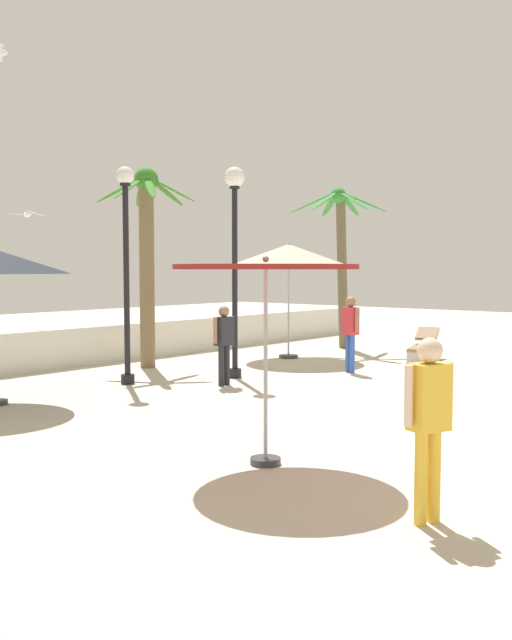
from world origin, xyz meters
TOP-DOWN VIEW (x-y plane):
  - ground_plane at (0.00, 0.00)m, footprint 56.00×56.00m
  - boundary_wall at (0.00, 8.83)m, footprint 25.20×0.30m
  - patio_umbrella_0 at (-3.71, -0.16)m, footprint 2.21×2.21m
  - patio_umbrella_2 at (4.66, 5.86)m, footprint 2.93×2.93m
  - palm_tree_1 at (1.05, 7.35)m, footprint 2.39×2.15m
  - palm_tree_2 at (7.42, 6.04)m, footprint 2.90×2.64m
  - lamp_post_0 at (1.19, 4.68)m, footprint 0.44×0.44m
  - lamp_post_2 at (-0.85, 5.82)m, footprint 0.37×0.37m
  - lounge_chair_0 at (6.44, 2.85)m, footprint 1.92×1.09m
  - guest_0 at (0.27, 4.16)m, footprint 0.56×0.26m
  - guest_1 at (-4.30, -2.58)m, footprint 0.52×0.36m
  - guest_2 at (3.45, 3.17)m, footprint 0.36×0.53m
  - seagull_0 at (-0.22, 10.37)m, footprint 0.64×0.83m

SIDE VIEW (x-z plane):
  - ground_plane at x=0.00m, z-range 0.00..0.00m
  - lounge_chair_0 at x=6.44m, z-range 0.00..0.81m
  - boundary_wall at x=0.00m, z-range 0.00..0.94m
  - guest_0 at x=0.27m, z-range 0.17..1.79m
  - guest_2 at x=3.45m, z-range 0.19..1.92m
  - guest_1 at x=-4.30m, z-range 0.19..1.93m
  - patio_umbrella_0 at x=-3.71m, z-range 1.02..3.55m
  - lamp_post_2 at x=-0.85m, z-range 0.49..4.92m
  - patio_umbrella_2 at x=4.66m, z-range 1.21..4.26m
  - palm_tree_1 at x=1.05m, z-range 0.56..5.32m
  - palm_tree_2 at x=7.42m, z-range 0.65..5.38m
  - lamp_post_0 at x=1.19m, z-range 0.81..5.35m
  - seagull_0 at x=-0.22m, z-range 3.64..3.80m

